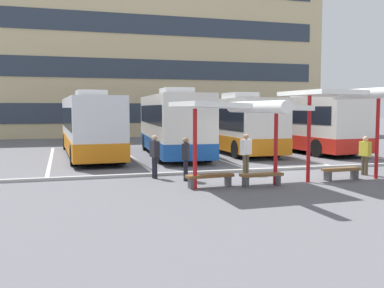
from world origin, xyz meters
The scene contains 21 objects.
ground_plane centered at (0.00, 0.00, 0.00)m, with size 160.00×160.00×0.00m, color slate.
terminal_building centered at (0.04, 30.12, 8.10)m, with size 36.17×12.24×18.93m.
coach_bus_0 centered at (-6.37, 8.99, 1.66)m, with size 2.86×11.95×3.61m.
coach_bus_1 centered at (-1.84, 7.74, 1.75)m, with size 3.35×10.30×3.75m.
coach_bus_2 centered at (2.20, 8.97, 1.64)m, with size 2.63×10.58×3.58m.
coach_bus_3 centered at (6.45, 8.25, 1.71)m, with size 3.41×10.49×3.69m.
lane_stripe_0 centered at (-8.45, 7.52, 0.00)m, with size 0.16×14.00×0.01m, color white.
lane_stripe_1 centered at (-4.22, 7.52, 0.00)m, with size 0.16×14.00×0.01m, color white.
lane_stripe_2 centered at (0.00, 7.52, 0.00)m, with size 0.16×14.00×0.01m, color white.
lane_stripe_3 centered at (4.22, 7.52, 0.00)m, with size 0.16×14.00×0.01m, color white.
lane_stripe_4 centered at (8.45, 7.52, 0.00)m, with size 0.16×14.00×0.01m, color white.
waiting_shelter_0 centered at (-2.16, -2.81, 2.70)m, with size 3.96×5.11×2.91m.
bench_0 centered at (-3.06, -2.36, 0.34)m, with size 1.68×0.54×0.45m.
bench_1 centered at (-1.26, -2.61, 0.33)m, with size 1.53×0.48×0.45m.
waiting_shelter_1 centered at (2.17, -2.67, 3.14)m, with size 3.95×4.92×3.37m.
bench_2 centered at (2.17, -2.29, 0.33)m, with size 1.55×0.53×0.45m.
platform_kerb centered at (0.00, 0.64, 0.06)m, with size 44.00×0.24×0.12m, color #ADADA8.
waiting_passenger_0 centered at (-3.47, -0.81, 0.93)m, with size 0.39×0.52×1.61m.
waiting_passenger_1 centered at (3.80, -1.53, 0.89)m, with size 0.30×0.48×1.57m.
waiting_passenger_2 centered at (-4.47, 0.03, 0.96)m, with size 0.31×0.51×1.67m.
waiting_passenger_3 centered at (-0.71, 0.00, 0.95)m, with size 0.52×0.40×1.65m.
Camera 1 is at (-7.84, -16.39, 2.70)m, focal length 41.22 mm.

